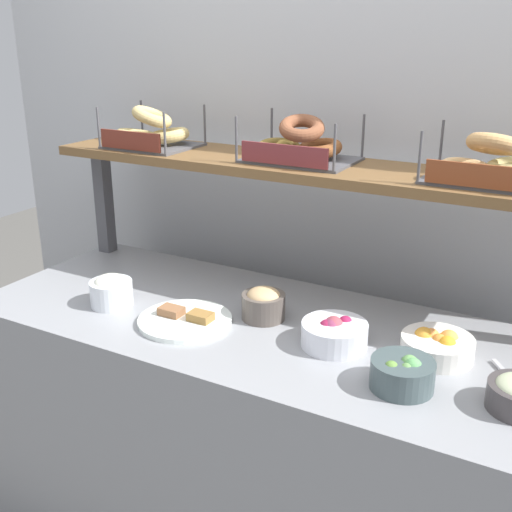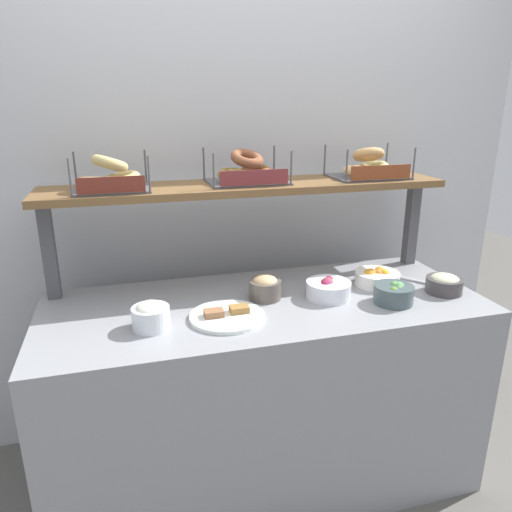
{
  "view_description": "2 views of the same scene",
  "coord_description": "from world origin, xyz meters",
  "px_view_note": "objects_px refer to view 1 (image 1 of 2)",
  "views": [
    {
      "loc": [
        0.82,
        -1.48,
        1.67
      ],
      "look_at": [
        -0.01,
        0.01,
        1.05
      ],
      "focal_mm": 44.26,
      "sensor_mm": 36.0,
      "label": 1
    },
    {
      "loc": [
        -0.51,
        -1.68,
        1.62
      ],
      "look_at": [
        -0.03,
        0.05,
        1.03
      ],
      "focal_mm": 33.57,
      "sensor_mm": 36.0,
      "label": 2
    }
  ],
  "objects_px": {
    "bowl_beet_salad": "(334,333)",
    "serving_plate_white": "(185,320)",
    "bowl_fruit_salad": "(437,346)",
    "bowl_cream_cheese": "(111,290)",
    "bagel_basket_plain": "(152,133)",
    "bagel_basket_sesame": "(489,165)",
    "bowl_hummus": "(263,303)",
    "bagel_basket_cinnamon_raisin": "(299,146)",
    "bowl_veggie_mix": "(403,373)"
  },
  "relations": [
    {
      "from": "bowl_hummus",
      "to": "bagel_basket_plain",
      "type": "xyz_separation_m",
      "value": [
        -0.56,
        0.22,
        0.43
      ]
    },
    {
      "from": "bowl_veggie_mix",
      "to": "bowl_cream_cheese",
      "type": "xyz_separation_m",
      "value": [
        -0.94,
        0.03,
        0.01
      ]
    },
    {
      "from": "bagel_basket_cinnamon_raisin",
      "to": "bowl_beet_salad",
      "type": "bearing_deg",
      "value": -49.36
    },
    {
      "from": "bagel_basket_plain",
      "to": "bowl_fruit_salad",
      "type": "bearing_deg",
      "value": -10.94
    },
    {
      "from": "bowl_fruit_salad",
      "to": "bowl_cream_cheese",
      "type": "xyz_separation_m",
      "value": [
        -0.97,
        -0.16,
        0.02
      ]
    },
    {
      "from": "bagel_basket_plain",
      "to": "bagel_basket_sesame",
      "type": "bearing_deg",
      "value": 0.85
    },
    {
      "from": "bowl_hummus",
      "to": "bowl_beet_salad",
      "type": "bearing_deg",
      "value": -12.86
    },
    {
      "from": "bowl_fruit_salad",
      "to": "bowl_beet_salad",
      "type": "xyz_separation_m",
      "value": [
        -0.26,
        -0.07,
        0.0
      ]
    },
    {
      "from": "bowl_cream_cheese",
      "to": "bagel_basket_sesame",
      "type": "relative_size",
      "value": 0.4
    },
    {
      "from": "bowl_cream_cheese",
      "to": "bowl_beet_salad",
      "type": "xyz_separation_m",
      "value": [
        0.71,
        0.09,
        -0.01
      ]
    },
    {
      "from": "bowl_veggie_mix",
      "to": "bowl_beet_salad",
      "type": "height_order",
      "value": "same"
    },
    {
      "from": "bowl_cream_cheese",
      "to": "bagel_basket_plain",
      "type": "bearing_deg",
      "value": 104.97
    },
    {
      "from": "bowl_hummus",
      "to": "serving_plate_white",
      "type": "xyz_separation_m",
      "value": [
        -0.19,
        -0.14,
        -0.04
      ]
    },
    {
      "from": "bowl_veggie_mix",
      "to": "bowl_fruit_salad",
      "type": "relative_size",
      "value": 0.81
    },
    {
      "from": "bagel_basket_sesame",
      "to": "bowl_cream_cheese",
      "type": "bearing_deg",
      "value": -159.13
    },
    {
      "from": "bowl_veggie_mix",
      "to": "bowl_fruit_salad",
      "type": "height_order",
      "value": "bowl_veggie_mix"
    },
    {
      "from": "serving_plate_white",
      "to": "bowl_cream_cheese",
      "type": "bearing_deg",
      "value": -178.56
    },
    {
      "from": "bowl_cream_cheese",
      "to": "serving_plate_white",
      "type": "distance_m",
      "value": 0.28
    },
    {
      "from": "bowl_beet_salad",
      "to": "bagel_basket_plain",
      "type": "bearing_deg",
      "value": 160.9
    },
    {
      "from": "bowl_cream_cheese",
      "to": "bowl_beet_salad",
      "type": "height_order",
      "value": "bowl_cream_cheese"
    },
    {
      "from": "bowl_fruit_salad",
      "to": "bagel_basket_cinnamon_raisin",
      "type": "distance_m",
      "value": 0.73
    },
    {
      "from": "bowl_hummus",
      "to": "bagel_basket_cinnamon_raisin",
      "type": "bearing_deg",
      "value": 92.79
    },
    {
      "from": "bowl_hummus",
      "to": "bagel_basket_cinnamon_raisin",
      "type": "distance_m",
      "value": 0.5
    },
    {
      "from": "serving_plate_white",
      "to": "bagel_basket_cinnamon_raisin",
      "type": "distance_m",
      "value": 0.63
    },
    {
      "from": "bowl_veggie_mix",
      "to": "bowl_hummus",
      "type": "height_order",
      "value": "bowl_hummus"
    },
    {
      "from": "bowl_beet_salad",
      "to": "bowl_cream_cheese",
      "type": "bearing_deg",
      "value": -172.88
    },
    {
      "from": "bowl_veggie_mix",
      "to": "serving_plate_white",
      "type": "relative_size",
      "value": 0.56
    },
    {
      "from": "bagel_basket_plain",
      "to": "bowl_veggie_mix",
      "type": "bearing_deg",
      "value": -21.19
    },
    {
      "from": "bowl_beet_salad",
      "to": "serving_plate_white",
      "type": "distance_m",
      "value": 0.45
    },
    {
      "from": "bagel_basket_cinnamon_raisin",
      "to": "bowl_veggie_mix",
      "type": "bearing_deg",
      "value": -41.14
    },
    {
      "from": "bowl_fruit_salad",
      "to": "bowl_cream_cheese",
      "type": "distance_m",
      "value": 0.99
    },
    {
      "from": "bowl_veggie_mix",
      "to": "serving_plate_white",
      "type": "height_order",
      "value": "bowl_veggie_mix"
    },
    {
      "from": "bowl_beet_salad",
      "to": "bagel_basket_sesame",
      "type": "height_order",
      "value": "bagel_basket_sesame"
    },
    {
      "from": "bowl_veggie_mix",
      "to": "bagel_basket_plain",
      "type": "bearing_deg",
      "value": 158.81
    },
    {
      "from": "serving_plate_white",
      "to": "bagel_basket_cinnamon_raisin",
      "type": "relative_size",
      "value": 0.84
    },
    {
      "from": "bagel_basket_plain",
      "to": "bowl_cream_cheese",
      "type": "bearing_deg",
      "value": -75.03
    },
    {
      "from": "bowl_hummus",
      "to": "serving_plate_white",
      "type": "relative_size",
      "value": 0.47
    },
    {
      "from": "bowl_cream_cheese",
      "to": "bagel_basket_plain",
      "type": "height_order",
      "value": "bagel_basket_plain"
    },
    {
      "from": "bowl_cream_cheese",
      "to": "bowl_hummus",
      "type": "relative_size",
      "value": 1.01
    },
    {
      "from": "bagel_basket_plain",
      "to": "bagel_basket_cinnamon_raisin",
      "type": "xyz_separation_m",
      "value": [
        0.55,
        0.03,
        -0.0
      ]
    },
    {
      "from": "bowl_cream_cheese",
      "to": "bagel_basket_sesame",
      "type": "bearing_deg",
      "value": 20.87
    },
    {
      "from": "bowl_beet_salad",
      "to": "bagel_basket_sesame",
      "type": "bearing_deg",
      "value": 44.67
    },
    {
      "from": "bowl_hummus",
      "to": "bagel_basket_plain",
      "type": "bearing_deg",
      "value": 158.24
    },
    {
      "from": "bowl_veggie_mix",
      "to": "bowl_beet_salad",
      "type": "relative_size",
      "value": 0.85
    },
    {
      "from": "bowl_beet_salad",
      "to": "serving_plate_white",
      "type": "xyz_separation_m",
      "value": [
        -0.44,
        -0.08,
        -0.03
      ]
    },
    {
      "from": "bowl_cream_cheese",
      "to": "bowl_hummus",
      "type": "height_order",
      "value": "bowl_cream_cheese"
    },
    {
      "from": "bowl_fruit_salad",
      "to": "serving_plate_white",
      "type": "relative_size",
      "value": 0.69
    },
    {
      "from": "bowl_veggie_mix",
      "to": "bagel_basket_sesame",
      "type": "xyz_separation_m",
      "value": [
        0.07,
        0.42,
        0.44
      ]
    },
    {
      "from": "bowl_cream_cheese",
      "to": "bowl_beet_salad",
      "type": "bearing_deg",
      "value": 7.12
    },
    {
      "from": "serving_plate_white",
      "to": "bagel_basket_cinnamon_raisin",
      "type": "bearing_deg",
      "value": 65.7
    }
  ]
}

